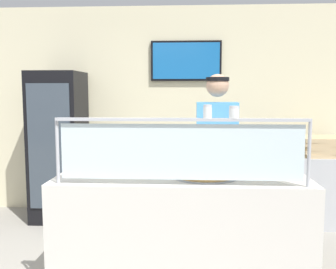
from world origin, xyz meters
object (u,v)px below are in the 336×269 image
(pizza_tray, at_px, (205,174))
(pizza_server, at_px, (208,172))
(pepper_flake_shaker, at_px, (234,113))
(pizza_box_stack, at_px, (321,146))
(worker_figure, at_px, (217,155))
(parmesan_shaker, at_px, (208,112))
(drink_fridge, at_px, (59,146))

(pizza_tray, height_order, pizza_server, pizza_server)
(pepper_flake_shaker, height_order, pizza_box_stack, pepper_flake_shaker)
(pizza_server, bearing_deg, worker_figure, 96.02)
(pizza_server, xyz_separation_m, worker_figure, (0.12, 0.70, 0.02))
(parmesan_shaker, bearing_deg, drink_fridge, 130.81)
(pizza_box_stack, bearing_deg, pizza_server, -129.50)
(pizza_tray, distance_m, drink_fridge, 2.47)
(pizza_tray, distance_m, parmesan_shaker, 0.57)
(drink_fridge, bearing_deg, parmesan_shaker, -49.19)
(pepper_flake_shaker, distance_m, worker_figure, 1.06)
(worker_figure, height_order, drink_fridge, drink_fridge)
(pizza_server, relative_size, worker_figure, 0.16)
(pizza_server, distance_m, pizza_box_stack, 2.23)
(pizza_tray, bearing_deg, drink_fridge, 135.07)
(pizza_tray, bearing_deg, worker_figure, 78.30)
(drink_fridge, bearing_deg, worker_figure, -29.48)
(worker_figure, bearing_deg, pepper_flake_shaker, -87.58)
(parmesan_shaker, relative_size, drink_fridge, 0.05)
(worker_figure, distance_m, drink_fridge, 2.17)
(pepper_flake_shaker, bearing_deg, pizza_box_stack, 57.53)
(pizza_server, distance_m, pepper_flake_shaker, 0.56)
(pepper_flake_shaker, xyz_separation_m, drink_fridge, (-1.93, 2.03, -0.53))
(pizza_tray, distance_m, pizza_box_stack, 2.23)
(drink_fridge, xyz_separation_m, pizza_box_stack, (3.20, -0.04, 0.03))
(drink_fridge, bearing_deg, pizza_box_stack, -0.79)
(drink_fridge, relative_size, pizza_box_stack, 3.62)
(pizza_server, distance_m, drink_fridge, 2.51)
(pizza_tray, relative_size, pizza_box_stack, 1.00)
(pizza_tray, height_order, pizza_box_stack, pizza_box_stack)
(pizza_tray, bearing_deg, pizza_server, -38.38)
(pizza_server, relative_size, pizza_box_stack, 0.55)
(pizza_tray, bearing_deg, pepper_flake_shaker, -57.51)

